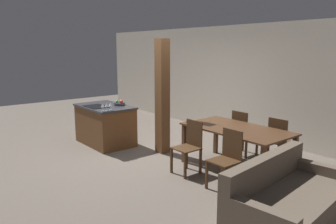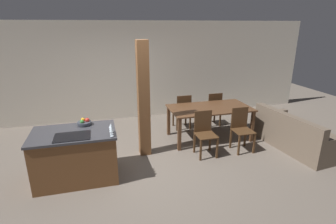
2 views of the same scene
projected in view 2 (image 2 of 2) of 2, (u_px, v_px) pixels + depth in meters
ground_plane at (141, 163)px, 5.15m from camera, size 16.00×16.00×0.00m
wall_back at (123, 72)px, 7.28m from camera, size 11.20×0.08×2.70m
kitchen_island at (76, 155)px, 4.53m from camera, size 1.39×0.89×0.89m
fruit_bowl at (84, 122)px, 4.69m from camera, size 0.25×0.25×0.11m
wine_glass_near at (112, 130)px, 4.17m from camera, size 0.07×0.07×0.15m
wine_glass_middle at (111, 128)px, 4.25m from camera, size 0.07×0.07×0.15m
wine_glass_far at (111, 126)px, 4.33m from camera, size 0.07×0.07×0.15m
dining_table at (210, 111)px, 6.10m from camera, size 1.88×1.01×0.77m
dining_chair_near_left at (205, 132)px, 5.38m from camera, size 0.40×0.40×0.92m
dining_chair_near_right at (242, 128)px, 5.59m from camera, size 0.40×0.40×0.92m
dining_chair_far_left at (183, 111)px, 6.72m from camera, size 0.40×0.40×0.92m
dining_chair_far_right at (213, 108)px, 6.93m from camera, size 0.40×0.40×0.92m
couch at (296, 136)px, 5.72m from camera, size 1.07×1.91×0.82m
timber_post at (144, 100)px, 5.19m from camera, size 0.22×0.22×2.33m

